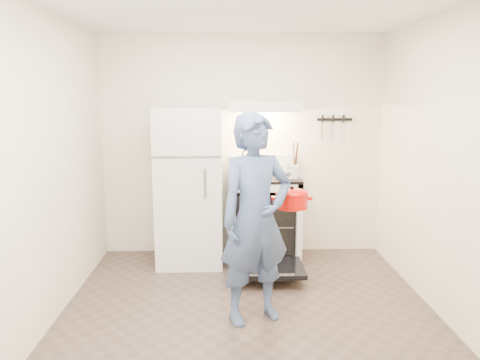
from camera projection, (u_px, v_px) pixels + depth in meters
name	position (u px, v px, depth m)	size (l,w,h in m)	color
floor	(250.00, 322.00, 3.82)	(3.60, 3.60, 0.00)	#4E3E37
back_wall	(242.00, 146.00, 5.36)	(3.20, 0.02, 2.50)	white
refrigerator	(190.00, 186.00, 5.07)	(0.70, 0.70, 1.70)	silver
stove_body	(264.00, 220.00, 5.19)	(0.76, 0.65, 0.92)	silver
cooktop	(264.00, 178.00, 5.10)	(0.76, 0.65, 0.03)	black
backsplash	(262.00, 164.00, 5.36)	(0.76, 0.07, 0.20)	silver
oven_door	(268.00, 268.00, 4.67)	(0.70, 0.54, 0.04)	black
oven_rack	(264.00, 222.00, 5.19)	(0.60, 0.52, 0.01)	slate
range_hood	(265.00, 106.00, 5.04)	(0.76, 0.50, 0.12)	silver
knife_strip	(335.00, 119.00, 5.32)	(0.40, 0.02, 0.03)	black
pizza_stone	(255.00, 221.00, 5.17)	(0.35, 0.35, 0.02)	#977C58
tea_kettle	(247.00, 161.00, 5.29)	(0.22, 0.18, 0.27)	silver
utensil_jar	(295.00, 172.00, 4.84)	(0.09, 0.09, 0.13)	silver
person	(256.00, 219.00, 3.74)	(0.62, 0.41, 1.70)	navy
dutch_oven	(292.00, 200.00, 3.96)	(0.34, 0.27, 0.23)	#C60C04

